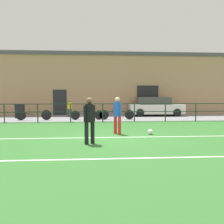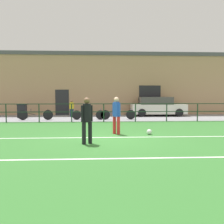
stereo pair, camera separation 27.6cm
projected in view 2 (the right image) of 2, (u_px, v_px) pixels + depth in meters
name	position (u px, v px, depth m)	size (l,w,h in m)	color
ground	(107.00, 140.00, 9.60)	(60.00, 44.00, 0.04)	#33702D
field_line_touchline	(107.00, 137.00, 9.95)	(36.00, 0.11, 0.00)	white
field_line_hash	(111.00, 159.00, 6.68)	(36.00, 0.11, 0.00)	white
pavement_strip	(103.00, 118.00, 18.06)	(48.00, 5.00, 0.02)	gray
perimeter_fence	(104.00, 110.00, 15.52)	(36.07, 0.07, 1.15)	#193823
clubhouse_facade	(102.00, 84.00, 21.56)	(28.00, 2.56, 5.21)	tan
player_goalkeeper	(87.00, 118.00, 8.61)	(0.40, 0.28, 1.62)	black
player_striker	(116.00, 113.00, 10.74)	(0.34, 0.35, 1.61)	red
soccer_ball_match	(149.00, 132.00, 10.67)	(0.23, 0.23, 0.23)	white
spectator_child	(72.00, 107.00, 18.73)	(0.34, 0.22, 1.26)	#232D4C
parked_car_red	(157.00, 107.00, 19.65)	(4.23, 1.78, 1.48)	silver
bicycle_parked_0	(118.00, 115.00, 16.80)	(2.36, 0.04, 0.74)	black
bicycle_parked_1	(88.00, 115.00, 16.69)	(2.22, 0.04, 0.72)	black
bicycle_parked_2	(35.00, 115.00, 16.50)	(2.32, 0.04, 0.75)	black
trash_bin_0	(22.00, 111.00, 18.06)	(0.62, 0.52, 1.00)	black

